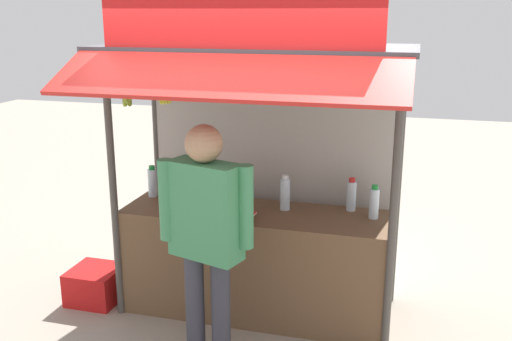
{
  "coord_description": "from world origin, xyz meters",
  "views": [
    {
      "loc": [
        1.2,
        -4.3,
        2.48
      ],
      "look_at": [
        0.0,
        0.0,
        1.25
      ],
      "focal_mm": 40.55,
      "sensor_mm": 36.0,
      "label": 1
    }
  ],
  "objects_px": {
    "water_bottle_back_left": "(224,194)",
    "water_bottle_rear_center": "(374,203)",
    "banana_bunch_rightmost": "(297,94)",
    "water_bottle_front_right": "(285,193)",
    "magazine_stack_far_right": "(196,203)",
    "banana_bunch_inner_left": "(165,93)",
    "banana_bunch_inner_right": "(126,96)",
    "magazine_stack_left": "(241,217)",
    "water_bottle_back_right": "(152,182)",
    "water_bottle_right": "(351,195)",
    "plastic_crate": "(96,284)",
    "vendor_person": "(206,227)"
  },
  "relations": [
    {
      "from": "water_bottle_rear_center",
      "to": "magazine_stack_far_right",
      "type": "distance_m",
      "value": 1.46
    },
    {
      "from": "water_bottle_rear_center",
      "to": "banana_bunch_inner_left",
      "type": "bearing_deg",
      "value": -160.28
    },
    {
      "from": "magazine_stack_far_right",
      "to": "banana_bunch_inner_left",
      "type": "bearing_deg",
      "value": -97.48
    },
    {
      "from": "water_bottle_front_right",
      "to": "water_bottle_back_left",
      "type": "relative_size",
      "value": 1.18
    },
    {
      "from": "water_bottle_front_right",
      "to": "banana_bunch_rightmost",
      "type": "relative_size",
      "value": 1.23
    },
    {
      "from": "magazine_stack_left",
      "to": "banana_bunch_inner_left",
      "type": "relative_size",
      "value": 0.96
    },
    {
      "from": "vendor_person",
      "to": "plastic_crate",
      "type": "bearing_deg",
      "value": -9.72
    },
    {
      "from": "magazine_stack_far_right",
      "to": "banana_bunch_inner_right",
      "type": "height_order",
      "value": "banana_bunch_inner_right"
    },
    {
      "from": "magazine_stack_left",
      "to": "water_bottle_rear_center",
      "type": "bearing_deg",
      "value": 16.65
    },
    {
      "from": "water_bottle_front_right",
      "to": "banana_bunch_inner_left",
      "type": "height_order",
      "value": "banana_bunch_inner_left"
    },
    {
      "from": "water_bottle_right",
      "to": "plastic_crate",
      "type": "xyz_separation_m",
      "value": [
        -2.16,
        -0.44,
        -0.88
      ]
    },
    {
      "from": "water_bottle_rear_center",
      "to": "banana_bunch_rightmost",
      "type": "height_order",
      "value": "banana_bunch_rightmost"
    },
    {
      "from": "water_bottle_front_right",
      "to": "magazine_stack_far_right",
      "type": "relative_size",
      "value": 1.14
    },
    {
      "from": "banana_bunch_inner_left",
      "to": "banana_bunch_inner_right",
      "type": "height_order",
      "value": "same"
    },
    {
      "from": "plastic_crate",
      "to": "banana_bunch_rightmost",
      "type": "bearing_deg",
      "value": -7.38
    },
    {
      "from": "magazine_stack_left",
      "to": "magazine_stack_far_right",
      "type": "relative_size",
      "value": 1.03
    },
    {
      "from": "banana_bunch_inner_right",
      "to": "plastic_crate",
      "type": "relative_size",
      "value": 0.73
    },
    {
      "from": "water_bottle_back_right",
      "to": "banana_bunch_inner_right",
      "type": "distance_m",
      "value": 1.03
    },
    {
      "from": "water_bottle_rear_center",
      "to": "vendor_person",
      "type": "height_order",
      "value": "vendor_person"
    },
    {
      "from": "banana_bunch_rightmost",
      "to": "water_bottle_back_right",
      "type": "bearing_deg",
      "value": 157.41
    },
    {
      "from": "water_bottle_rear_center",
      "to": "banana_bunch_inner_right",
      "type": "xyz_separation_m",
      "value": [
        -1.82,
        -0.54,
        0.85
      ]
    },
    {
      "from": "water_bottle_front_right",
      "to": "water_bottle_right",
      "type": "height_order",
      "value": "water_bottle_front_right"
    },
    {
      "from": "water_bottle_front_right",
      "to": "water_bottle_rear_center",
      "type": "xyz_separation_m",
      "value": [
        0.72,
        -0.02,
        -0.01
      ]
    },
    {
      "from": "banana_bunch_inner_left",
      "to": "plastic_crate",
      "type": "height_order",
      "value": "banana_bunch_inner_left"
    },
    {
      "from": "banana_bunch_rightmost",
      "to": "plastic_crate",
      "type": "relative_size",
      "value": 0.57
    },
    {
      "from": "water_bottle_rear_center",
      "to": "water_bottle_back_left",
      "type": "bearing_deg",
      "value": -176.34
    },
    {
      "from": "banana_bunch_inner_left",
      "to": "vendor_person",
      "type": "bearing_deg",
      "value": -42.55
    },
    {
      "from": "water_bottle_back_right",
      "to": "banana_bunch_rightmost",
      "type": "height_order",
      "value": "banana_bunch_rightmost"
    },
    {
      "from": "water_bottle_front_right",
      "to": "water_bottle_rear_center",
      "type": "relative_size",
      "value": 1.08
    },
    {
      "from": "banana_bunch_inner_right",
      "to": "water_bottle_front_right",
      "type": "bearing_deg",
      "value": 26.96
    },
    {
      "from": "magazine_stack_far_right",
      "to": "banana_bunch_rightmost",
      "type": "relative_size",
      "value": 1.08
    },
    {
      "from": "magazine_stack_left",
      "to": "banana_bunch_rightmost",
      "type": "height_order",
      "value": "banana_bunch_rightmost"
    },
    {
      "from": "vendor_person",
      "to": "plastic_crate",
      "type": "height_order",
      "value": "vendor_person"
    },
    {
      "from": "water_bottle_back_right",
      "to": "magazine_stack_left",
      "type": "distance_m",
      "value": 0.99
    },
    {
      "from": "water_bottle_right",
      "to": "water_bottle_rear_center",
      "type": "distance_m",
      "value": 0.24
    },
    {
      "from": "water_bottle_front_right",
      "to": "banana_bunch_inner_right",
      "type": "xyz_separation_m",
      "value": [
        -1.09,
        -0.56,
        0.84
      ]
    },
    {
      "from": "banana_bunch_inner_left",
      "to": "banana_bunch_rightmost",
      "type": "height_order",
      "value": "same"
    },
    {
      "from": "water_bottle_right",
      "to": "banana_bunch_inner_right",
      "type": "bearing_deg",
      "value": -157.22
    },
    {
      "from": "water_bottle_right",
      "to": "vendor_person",
      "type": "height_order",
      "value": "vendor_person"
    },
    {
      "from": "magazine_stack_far_right",
      "to": "banana_bunch_inner_left",
      "type": "distance_m",
      "value": 1.05
    },
    {
      "from": "magazine_stack_far_right",
      "to": "plastic_crate",
      "type": "xyz_separation_m",
      "value": [
        -0.9,
        -0.16,
        -0.79
      ]
    },
    {
      "from": "water_bottle_back_left",
      "to": "water_bottle_rear_center",
      "type": "bearing_deg",
      "value": 3.66
    },
    {
      "from": "water_bottle_front_right",
      "to": "magazine_stack_far_right",
      "type": "bearing_deg",
      "value": -167.84
    },
    {
      "from": "water_bottle_back_left",
      "to": "vendor_person",
      "type": "height_order",
      "value": "vendor_person"
    },
    {
      "from": "banana_bunch_rightmost",
      "to": "vendor_person",
      "type": "relative_size",
      "value": 0.14
    },
    {
      "from": "vendor_person",
      "to": "banana_bunch_rightmost",
      "type": "bearing_deg",
      "value": -125.71
    },
    {
      "from": "water_bottle_back_right",
      "to": "plastic_crate",
      "type": "bearing_deg",
      "value": -140.78
    },
    {
      "from": "water_bottle_back_right",
      "to": "water_bottle_rear_center",
      "type": "bearing_deg",
      "value": -1.39
    },
    {
      "from": "banana_bunch_inner_right",
      "to": "banana_bunch_rightmost",
      "type": "bearing_deg",
      "value": 0.06
    },
    {
      "from": "water_bottle_back_right",
      "to": "plastic_crate",
      "type": "relative_size",
      "value": 0.66
    }
  ]
}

